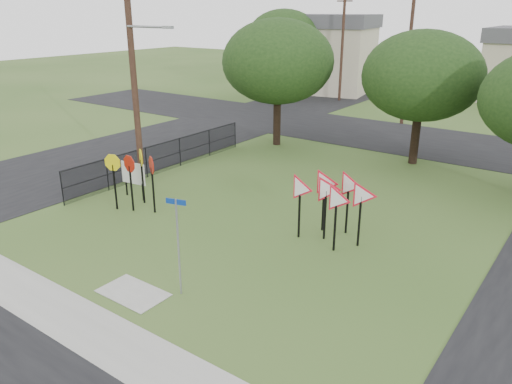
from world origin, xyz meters
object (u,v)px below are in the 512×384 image
(stop_sign_cluster, at_px, (134,168))
(info_board, at_px, (133,175))
(yield_sign_cluster, at_px, (332,193))
(street_name_sign, at_px, (178,241))

(stop_sign_cluster, height_order, info_board, stop_sign_cluster)
(yield_sign_cluster, relative_size, info_board, 1.93)
(street_name_sign, bearing_deg, stop_sign_cluster, 148.66)
(stop_sign_cluster, xyz_separation_m, info_board, (-1.06, 0.81, -0.70))
(stop_sign_cluster, distance_m, yield_sign_cluster, 8.02)
(street_name_sign, relative_size, info_board, 1.85)
(stop_sign_cluster, bearing_deg, yield_sign_cluster, 15.05)
(yield_sign_cluster, xyz_separation_m, info_board, (-8.81, -1.27, -0.71))
(yield_sign_cluster, height_order, info_board, yield_sign_cluster)
(yield_sign_cluster, bearing_deg, info_board, -171.78)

